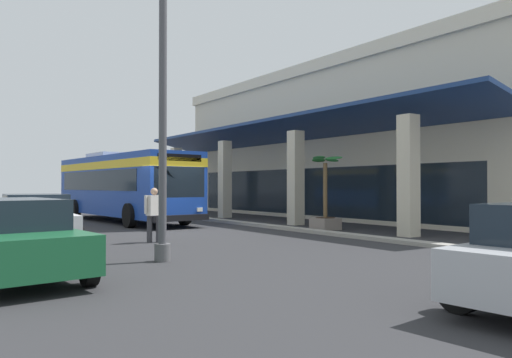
% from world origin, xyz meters
% --- Properties ---
extents(ground, '(120.00, 120.00, 0.00)m').
position_xyz_m(ground, '(0.00, 8.00, 0.00)').
color(ground, '#2D2D30').
extents(curb_strip, '(28.77, 0.50, 0.12)m').
position_xyz_m(curb_strip, '(-2.75, 3.54, 0.06)').
color(curb_strip, '#9E998E').
rests_on(curb_strip, ground).
extents(plaza_building, '(24.28, 13.36, 8.07)m').
position_xyz_m(plaza_building, '(-2.75, 13.17, 4.04)').
color(plaza_building, beige).
rests_on(plaza_building, ground).
extents(transit_bus, '(11.34, 3.23, 3.34)m').
position_xyz_m(transit_bus, '(-6.19, -0.13, 1.85)').
color(transit_bus, '#193D9E').
rests_on(transit_bus, ground).
extents(parked_sedan_green, '(4.54, 2.28, 1.47)m').
position_xyz_m(parked_sedan_green, '(6.99, -6.97, 0.75)').
color(parked_sedan_green, '#195933').
rests_on(parked_sedan_green, ground).
extents(parked_sedan_white, '(4.53, 2.26, 1.47)m').
position_xyz_m(parked_sedan_white, '(1.60, -5.51, 0.75)').
color(parked_sedan_white, silver).
rests_on(parked_sedan_white, ground).
extents(pedestrian, '(0.37, 0.67, 1.65)m').
position_xyz_m(pedestrian, '(2.98, -2.43, 0.92)').
color(pedestrian, '#38383D').
rests_on(pedestrian, ground).
extents(potted_palm, '(1.83, 1.72, 2.92)m').
position_xyz_m(potted_palm, '(2.73, 4.77, 0.67)').
color(potted_palm, gray).
rests_on(potted_palm, ground).
extents(lot_light_pole, '(0.60, 0.60, 8.56)m').
position_xyz_m(lot_light_pole, '(6.60, -3.77, 4.56)').
color(lot_light_pole, '#59595B').
rests_on(lot_light_pole, ground).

